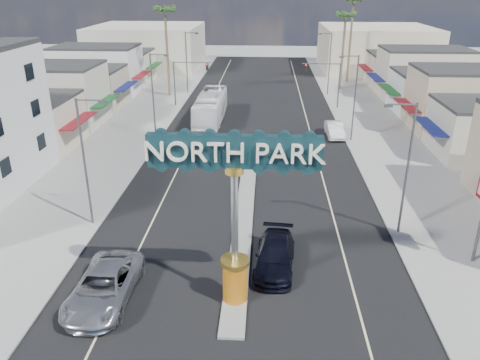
# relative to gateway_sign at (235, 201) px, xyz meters

# --- Properties ---
(ground) EXTENTS (160.00, 160.00, 0.00)m
(ground) POSITION_rel_gateway_sign_xyz_m (0.00, 28.02, -5.93)
(ground) COLOR gray
(ground) RESTS_ON ground
(road) EXTENTS (20.00, 120.00, 0.01)m
(road) POSITION_rel_gateway_sign_xyz_m (0.00, 28.02, -5.92)
(road) COLOR black
(road) RESTS_ON ground
(median_island) EXTENTS (1.30, 30.00, 0.16)m
(median_island) POSITION_rel_gateway_sign_xyz_m (0.00, 12.02, -5.85)
(median_island) COLOR gray
(median_island) RESTS_ON ground
(sidewalk_left) EXTENTS (8.00, 120.00, 0.12)m
(sidewalk_left) POSITION_rel_gateway_sign_xyz_m (-14.00, 28.02, -5.87)
(sidewalk_left) COLOR gray
(sidewalk_left) RESTS_ON ground
(sidewalk_right) EXTENTS (8.00, 120.00, 0.12)m
(sidewalk_right) POSITION_rel_gateway_sign_xyz_m (14.00, 28.02, -5.87)
(sidewalk_right) COLOR gray
(sidewalk_right) RESTS_ON ground
(storefront_row_left) EXTENTS (12.00, 42.00, 6.00)m
(storefront_row_left) POSITION_rel_gateway_sign_xyz_m (-24.00, 41.02, -2.93)
(storefront_row_left) COLOR beige
(storefront_row_left) RESTS_ON ground
(storefront_row_right) EXTENTS (12.00, 42.00, 6.00)m
(storefront_row_right) POSITION_rel_gateway_sign_xyz_m (24.00, 41.02, -2.93)
(storefront_row_right) COLOR #B7B29E
(storefront_row_right) RESTS_ON ground
(backdrop_far_left) EXTENTS (20.00, 20.00, 8.00)m
(backdrop_far_left) POSITION_rel_gateway_sign_xyz_m (-22.00, 73.02, -1.93)
(backdrop_far_left) COLOR #B7B29E
(backdrop_far_left) RESTS_ON ground
(backdrop_far_right) EXTENTS (20.00, 20.00, 8.00)m
(backdrop_far_right) POSITION_rel_gateway_sign_xyz_m (22.00, 73.02, -1.93)
(backdrop_far_right) COLOR beige
(backdrop_far_right) RESTS_ON ground
(gateway_sign) EXTENTS (8.20, 1.50, 9.15)m
(gateway_sign) POSITION_rel_gateway_sign_xyz_m (0.00, 0.00, 0.00)
(gateway_sign) COLOR #BC510E
(gateway_sign) RESTS_ON median_island
(traffic_signal_left) EXTENTS (5.09, 0.45, 6.00)m
(traffic_signal_left) POSITION_rel_gateway_sign_xyz_m (-9.18, 42.02, -1.65)
(traffic_signal_left) COLOR #47474C
(traffic_signal_left) RESTS_ON ground
(traffic_signal_right) EXTENTS (5.09, 0.45, 6.00)m
(traffic_signal_right) POSITION_rel_gateway_sign_xyz_m (9.18, 42.02, -1.65)
(traffic_signal_right) COLOR #47474C
(traffic_signal_right) RESTS_ON ground
(streetlight_l_near) EXTENTS (2.03, 0.22, 9.00)m
(streetlight_l_near) POSITION_rel_gateway_sign_xyz_m (-10.43, 8.02, -0.86)
(streetlight_l_near) COLOR #47474C
(streetlight_l_near) RESTS_ON ground
(streetlight_l_mid) EXTENTS (2.03, 0.22, 9.00)m
(streetlight_l_mid) POSITION_rel_gateway_sign_xyz_m (-10.43, 28.02, -0.86)
(streetlight_l_mid) COLOR #47474C
(streetlight_l_mid) RESTS_ON ground
(streetlight_l_far) EXTENTS (2.03, 0.22, 9.00)m
(streetlight_l_far) POSITION_rel_gateway_sign_xyz_m (-10.43, 50.02, -0.86)
(streetlight_l_far) COLOR #47474C
(streetlight_l_far) RESTS_ON ground
(streetlight_r_near) EXTENTS (2.03, 0.22, 9.00)m
(streetlight_r_near) POSITION_rel_gateway_sign_xyz_m (10.43, 8.02, -0.86)
(streetlight_r_near) COLOR #47474C
(streetlight_r_near) RESTS_ON ground
(streetlight_r_mid) EXTENTS (2.03, 0.22, 9.00)m
(streetlight_r_mid) POSITION_rel_gateway_sign_xyz_m (10.43, 28.02, -0.86)
(streetlight_r_mid) COLOR #47474C
(streetlight_r_mid) RESTS_ON ground
(streetlight_r_far) EXTENTS (2.03, 0.22, 9.00)m
(streetlight_r_far) POSITION_rel_gateway_sign_xyz_m (10.43, 50.02, -0.86)
(streetlight_r_far) COLOR #47474C
(streetlight_r_far) RESTS_ON ground
(palm_left_far) EXTENTS (2.60, 2.60, 13.10)m
(palm_left_far) POSITION_rel_gateway_sign_xyz_m (-13.00, 48.02, 5.57)
(palm_left_far) COLOR brown
(palm_left_far) RESTS_ON ground
(palm_right_mid) EXTENTS (2.60, 2.60, 12.10)m
(palm_right_mid) POSITION_rel_gateway_sign_xyz_m (13.00, 54.02, 4.67)
(palm_right_mid) COLOR brown
(palm_right_mid) RESTS_ON ground
(palm_right_far) EXTENTS (2.60, 2.60, 14.10)m
(palm_right_far) POSITION_rel_gateway_sign_xyz_m (15.00, 60.02, 6.46)
(palm_right_far) COLOR brown
(palm_right_far) RESTS_ON ground
(suv_left) EXTENTS (3.10, 6.48, 1.78)m
(suv_left) POSITION_rel_gateway_sign_xyz_m (-6.96, -0.31, -5.04)
(suv_left) COLOR #AAAAAF
(suv_left) RESTS_ON ground
(suv_right) EXTENTS (2.73, 5.73, 1.61)m
(suv_right) POSITION_rel_gateway_sign_xyz_m (2.15, 3.34, -5.12)
(suv_right) COLOR black
(suv_right) RESTS_ON ground
(car_parked_left) EXTENTS (2.27, 5.13, 1.71)m
(car_parked_left) POSITION_rel_gateway_sign_xyz_m (-5.50, 24.19, -5.07)
(car_parked_left) COLOR slate
(car_parked_left) RESTS_ON ground
(car_parked_right) EXTENTS (1.81, 4.88, 1.59)m
(car_parked_right) POSITION_rel_gateway_sign_xyz_m (9.00, 29.47, -5.13)
(car_parked_right) COLOR white
(car_parked_right) RESTS_ON ground
(city_bus) EXTENTS (3.02, 12.41, 3.45)m
(city_bus) POSITION_rel_gateway_sign_xyz_m (-5.33, 35.10, -4.20)
(city_bus) COLOR white
(city_bus) RESTS_ON ground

